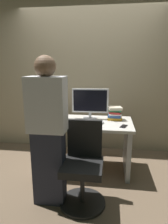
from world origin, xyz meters
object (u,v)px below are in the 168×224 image
object	(u,v)px
desk	(84,137)
office_chair	(83,167)
cup_near_keyboard	(50,119)
monitor	(90,102)
keyboard	(82,122)
book_stack	(115,113)
cup_by_monitor	(54,116)
person_at_desk	(48,132)
mouse	(102,122)
cell_phone	(124,126)

from	to	relation	value
desk	office_chair	xyz separation A→B (m)	(0.08, -0.74, -0.08)
office_chair	cup_near_keyboard	distance (m)	0.92
monitor	keyboard	xyz separation A→B (m)	(-0.08, -0.26, -0.25)
desk	cup_near_keyboard	xyz separation A→B (m)	(-0.48, -0.11, 0.28)
cup_near_keyboard	monitor	bearing A→B (deg)	26.59
desk	keyboard	world-z (taller)	keyboard
book_stack	cup_by_monitor	bearing A→B (deg)	-176.18
office_chair	person_at_desk	xyz separation A→B (m)	(-0.38, -0.05, 0.41)
cup_by_monitor	book_stack	bearing A→B (deg)	3.82
desk	mouse	distance (m)	0.36
cup_near_keyboard	keyboard	bearing A→B (deg)	1.15
office_chair	book_stack	bearing A→B (deg)	68.32
keyboard	cup_by_monitor	bearing A→B (deg)	159.02
monitor	book_stack	size ratio (longest dim) A/B	2.50
monitor	book_stack	distance (m)	0.41
cell_phone	person_at_desk	bearing A→B (deg)	-124.41
cup_near_keyboard	book_stack	xyz separation A→B (m)	(0.91, 0.25, 0.05)
monitor	mouse	size ratio (longest dim) A/B	5.41
desk	mouse	size ratio (longest dim) A/B	13.69
desk	monitor	size ratio (longest dim) A/B	2.53
person_at_desk	cup_near_keyboard	bearing A→B (deg)	105.31
office_chair	cup_by_monitor	xyz separation A→B (m)	(-0.56, 0.82, 0.36)
book_stack	office_chair	bearing A→B (deg)	-111.68
keyboard	monitor	bearing A→B (deg)	72.94
office_chair	cup_by_monitor	bearing A→B (deg)	124.24
office_chair	keyboard	size ratio (longest dim) A/B	2.19
monitor	mouse	distance (m)	0.39
cup_by_monitor	mouse	bearing A→B (deg)	-11.80
mouse	book_stack	size ratio (longest dim) A/B	0.46
office_chair	person_at_desk	world-z (taller)	person_at_desk
keyboard	mouse	xyz separation A→B (m)	(0.27, 0.03, 0.01)
cup_by_monitor	cell_phone	size ratio (longest dim) A/B	0.64
person_at_desk	cell_phone	size ratio (longest dim) A/B	11.38
mouse	office_chair	bearing A→B (deg)	-104.11
person_at_desk	mouse	distance (m)	0.90
cup_near_keyboard	mouse	bearing A→B (deg)	2.84
monitor	keyboard	bearing A→B (deg)	-107.58
person_at_desk	cup_near_keyboard	size ratio (longest dim) A/B	18.37
cup_near_keyboard	book_stack	world-z (taller)	book_stack
book_stack	mouse	bearing A→B (deg)	-130.61
person_at_desk	book_stack	world-z (taller)	person_at_desk
person_at_desk	cup_by_monitor	size ratio (longest dim) A/B	17.76
desk	monitor	bearing A→B (deg)	68.83
office_chair	monitor	xyz separation A→B (m)	(-0.02, 0.90, 0.58)
office_chair	mouse	xyz separation A→B (m)	(0.17, 0.67, 0.34)
mouse	person_at_desk	bearing A→B (deg)	-127.14
keyboard	cell_phone	world-z (taller)	keyboard
desk	monitor	distance (m)	0.52
mouse	monitor	bearing A→B (deg)	128.92
office_chair	cell_phone	bearing A→B (deg)	50.39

